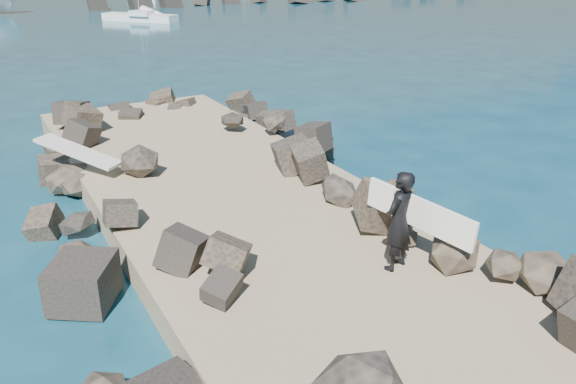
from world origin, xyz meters
The scene contains 7 objects.
ground centered at (0.00, 0.00, 0.00)m, with size 800.00×800.00×0.00m, color #0F384C.
jetty centered at (0.00, -2.00, 0.30)m, with size 6.00×26.00×0.60m, color #8C7759.
riprap_left centered at (-2.90, -1.50, 0.50)m, with size 2.60×22.00×1.00m, color black.
riprap_right centered at (2.90, -1.50, 0.50)m, with size 2.60×22.00×1.00m, color black.
surfboard_resting centered at (-2.89, 4.54, 1.04)m, with size 0.57×2.29×0.08m, color beige.
surfer_with_board centered at (1.07, -3.05, 1.51)m, with size 1.12×2.20×1.81m.
sailboat_c centered at (9.78, 43.46, 0.35)m, with size 5.79×6.69×8.76m.
Camera 1 is at (-4.90, -9.60, 5.71)m, focal length 35.00 mm.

